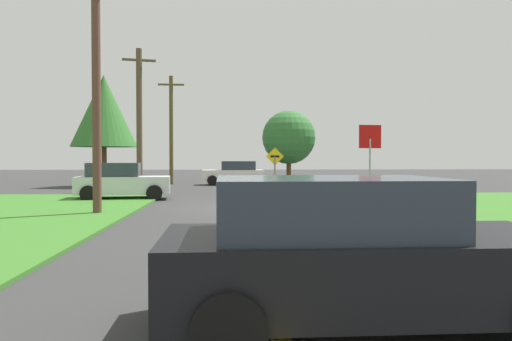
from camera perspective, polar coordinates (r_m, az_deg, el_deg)
The scene contains 12 objects.
ground_plane at distance 18.32m, azimuth -1.42°, elevation -4.28°, with size 120.00×120.00×0.00m, color #343434.
lane_stripe_center at distance 10.40m, azimuth -0.17°, elevation -8.65°, with size 0.20×14.00×0.01m, color yellow.
stop_sign at distance 17.52m, azimuth 13.08°, elevation 2.36°, with size 0.80×0.14×2.98m.
car_approaching_junction at distance 33.67m, azimuth -2.54°, elevation -0.30°, with size 4.23×2.05×1.62m.
parked_car_near_building at distance 22.43m, azimuth -15.36°, elevation -1.23°, with size 4.16×2.24×1.62m.
car_behind_on_main_road at distance 5.44m, azimuth 11.38°, elevation -9.41°, with size 4.33×2.13×1.62m.
utility_pole_near at distance 16.69m, azimuth -18.02°, elevation 8.84°, with size 1.80×0.41×7.72m.
utility_pole_mid at distance 27.78m, azimuth -13.37°, elevation 5.90°, with size 1.78×0.52×7.80m.
utility_pole_far at distance 34.82m, azimuth -9.80°, elevation 4.85°, with size 1.80×0.27×7.54m.
direction_sign at distance 24.80m, azimuth 2.20°, elevation 0.61°, with size 0.90×0.17×2.37m.
oak_tree_left at distance 37.69m, azimuth 3.82°, elevation 3.84°, with size 4.07×4.07×5.45m.
pine_tree_center at distance 33.31m, azimuth -17.22°, elevation 6.60°, with size 4.20×4.20×7.18m.
Camera 1 is at (-0.51, -18.22, 1.83)m, focal length 34.51 mm.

